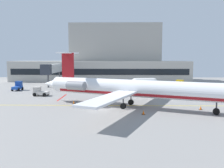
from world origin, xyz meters
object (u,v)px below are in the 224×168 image
baggage_tug (183,84)px  belt_loader (40,92)px  pushback_tractor (18,86)px  regional_jet (133,88)px  fuel_tank (145,82)px

baggage_tug → belt_loader: bearing=-157.1°
pushback_tractor → belt_loader: (7.89, -8.20, -0.11)m
regional_jet → baggage_tug: size_ratio=7.57×
belt_loader → fuel_tank: (22.77, 14.42, 0.55)m
belt_loader → fuel_tank: bearing=32.4°
pushback_tractor → fuel_tank: (30.65, 6.23, 0.44)m
regional_jet → belt_loader: bearing=148.4°
baggage_tug → fuel_tank: bearing=175.7°
regional_jet → pushback_tractor: (-25.90, 19.30, -1.99)m
pushback_tractor → fuel_tank: fuel_tank is taller
regional_jet → pushback_tractor: bearing=143.3°
belt_loader → regional_jet: bearing=-31.6°
pushback_tractor → belt_loader: bearing=-46.1°
baggage_tug → pushback_tractor: (-40.36, -5.49, 0.02)m
fuel_tank → pushback_tractor: bearing=-168.5°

